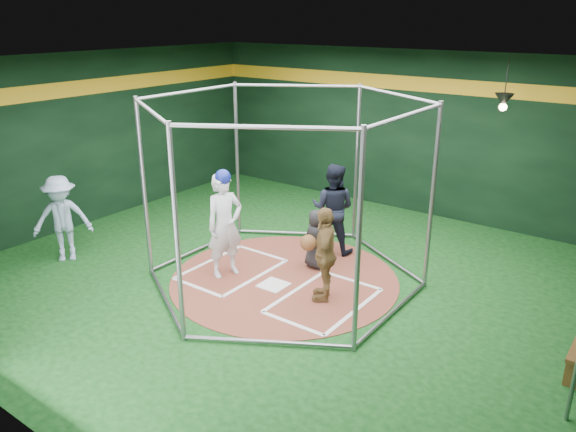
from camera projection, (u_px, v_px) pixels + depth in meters
The scene contains 12 objects.
room_shell at pixel (285, 179), 8.81m from camera, with size 10.10×9.10×3.53m.
clay_disc at pixel (284, 279), 9.40m from camera, with size 3.80×3.80×0.01m, color brown.
home_plate at pixel (274, 285), 9.16m from camera, with size 0.43×0.43×0.01m, color white.
batter_box_left at pixel (232, 269), 9.73m from camera, with size 1.17×1.77×0.01m.
batter_box_right at pixel (324, 300), 8.67m from camera, with size 1.17×1.77×0.01m.
batting_cage at pixel (284, 194), 8.89m from camera, with size 4.05×4.67×3.00m.
pendant_lamp_near at pixel (504, 100), 9.97m from camera, with size 0.34×0.34×0.90m.
batter_figure at pixel (225, 224), 9.26m from camera, with size 0.61×0.75×1.84m.
visitor_leopard at pixel (325, 254), 8.51m from camera, with size 0.88×0.36×1.49m, color #AA8348.
catcher_figure at pixel (316, 239), 9.64m from camera, with size 0.55×0.59×1.06m.
umpire at pixel (333, 208), 10.21m from camera, with size 0.81×0.63×1.68m, color black.
bystander_blue at pixel (62, 219), 9.91m from camera, with size 1.01×0.58×1.56m, color #9AAECB.
Camera 1 is at (5.06, -6.80, 4.20)m, focal length 35.00 mm.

